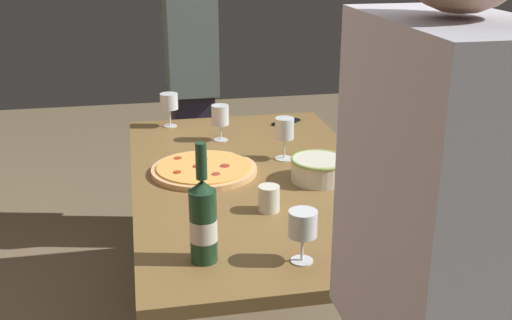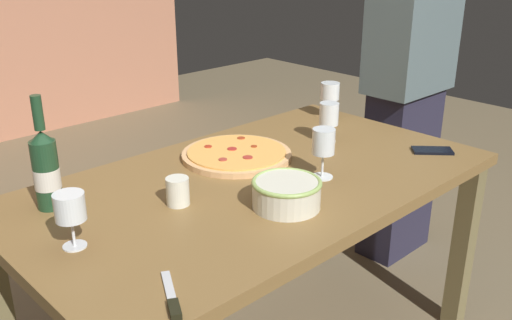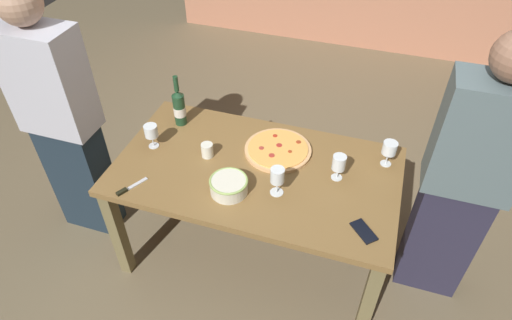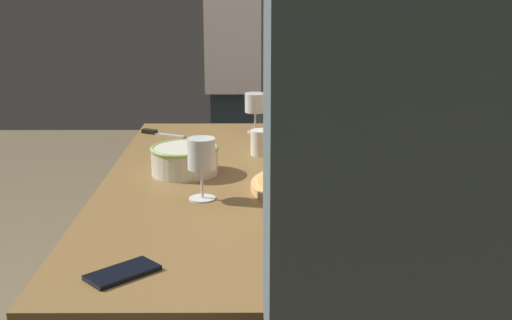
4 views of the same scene
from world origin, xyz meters
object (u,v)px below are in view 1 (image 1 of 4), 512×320
Objects in this scene: wine_glass_near_pizza at (169,102)px; cell_phone at (286,122)px; wine_glass_by_bottle at (220,116)px; pizza_knife at (421,240)px; dining_table at (256,200)px; serving_bowl at (319,168)px; wine_bottle at (203,220)px; wine_glass_far_right at (304,226)px; person_guest_left at (191,84)px; cup_amber at (269,199)px; wine_glass_far_left at (284,130)px; pizza at (204,169)px.

wine_glass_near_pizza is 0.55m from cell_phone.
wine_glass_by_bottle reaches higher than pizza_knife.
dining_table is 10.32× the size of wine_glass_by_bottle.
serving_bowl reaches higher than dining_table.
wine_bottle is 1.05m from wine_glass_by_bottle.
wine_glass_far_right is at bearing -55.00° from cell_phone.
cup_amber is at bearing -2.18° from person_guest_left.
wine_glass_near_pizza and wine_glass_by_bottle have the same top height.
person_guest_left is at bearing 5.40° from wine_glass_by_bottle.
pizza_knife is at bearing 9.73° from person_guest_left.
wine_glass_near_pizza is 0.67m from wine_glass_far_left.
serving_bowl is at bearing -148.15° from wine_glass_near_pizza.
serving_bowl is 0.26m from wine_glass_far_left.
wine_bottle is 2.02× the size of wine_glass_far_left.
serving_bowl reaches higher than pizza_knife.
wine_bottle reaches higher than cup_amber.
wine_bottle is (-0.50, 0.48, 0.08)m from serving_bowl.
wine_glass_far_left is at bearing -19.31° from cup_amber.
wine_bottle is at bearing -66.66° from cell_phone.
person_guest_left reaches higher than cell_phone.
wine_glass_far_right reaches higher than cell_phone.
serving_bowl and cup_amber have the same top height.
dining_table is 0.49m from wine_glass_by_bottle.
pizza is 0.75m from wine_glass_far_right.
serving_bowl is at bearing -46.53° from cup_amber.
wine_bottle reaches higher than serving_bowl.
serving_bowl is 0.92m from wine_glass_near_pizza.
cup_amber is (-1.00, -0.25, -0.07)m from wine_glass_near_pizza.
wine_glass_far_right is (-0.72, -0.19, 0.09)m from pizza.
cup_amber is at bearing 133.47° from serving_bowl.
cup_amber is 0.49m from pizza_knife.
cup_amber is at bearing 160.69° from wine_glass_far_left.
serving_bowl is 0.12× the size of person_guest_left.
wine_glass_near_pizza is 0.92× the size of wine_glass_far_left.
wine_glass_far_left reaches higher than cup_amber.
person_guest_left is at bearing 4.50° from cup_amber.
wine_glass_by_bottle is at bearing -141.06° from wine_glass_near_pizza.
wine_glass_far_left is 1.99× the size of cup_amber.
dining_table is 11.11× the size of cell_phone.
person_guest_left reaches higher than wine_glass_far_left.
wine_glass_near_pizza is 1.03× the size of wine_glass_far_right.
wine_glass_far_left is (0.09, -0.33, 0.11)m from pizza.
serving_bowl is 1.38× the size of wine_glass_far_right.
cup_amber reaches higher than cell_phone.
serving_bowl is 0.60m from wine_glass_by_bottle.
wine_glass_by_bottle is at bearing 3.73° from cup_amber.
wine_glass_near_pizza reaches higher than cell_phone.
pizza reaches higher than cell_phone.
wine_glass_near_pizza is 1.08× the size of cell_phone.
wine_glass_near_pizza is at bearing 11.39° from wine_glass_far_right.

